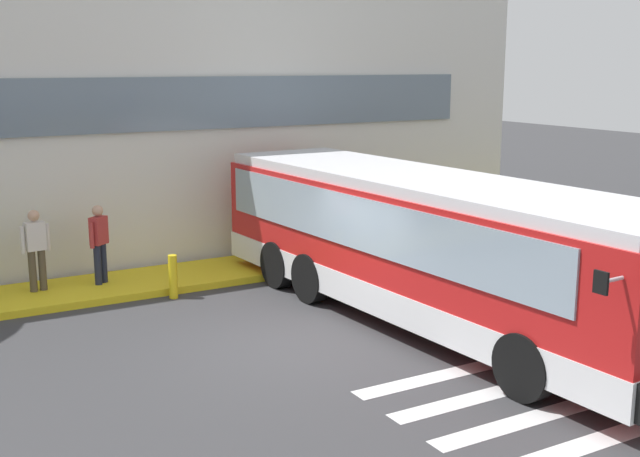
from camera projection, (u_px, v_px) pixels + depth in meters
ground_plane at (292, 344)px, 13.63m from camera, size 80.00×90.00×0.02m
bay_paint_stripes at (561, 410)px, 11.03m from camera, size 4.40×3.96×0.01m
terminal_building at (76, 95)px, 22.37m from camera, size 21.94×13.80×7.64m
boarding_curb at (191, 276)px, 17.69m from camera, size 24.14×2.00×0.15m
bus_main_foreground at (427, 251)px, 14.61m from camera, size 3.21×10.99×2.70m
passenger_by_doorway at (35, 244)px, 16.10m from camera, size 0.59×0.41×1.68m
passenger_at_curb_edge at (99, 240)px, 16.63m from camera, size 0.47×0.41×1.68m
safety_bollard_yellow at (173, 277)px, 16.19m from camera, size 0.18×0.18×0.90m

